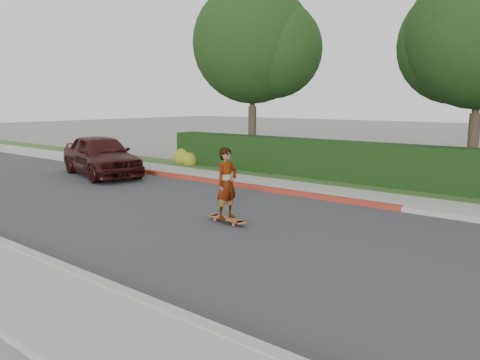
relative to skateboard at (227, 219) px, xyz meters
The scene contains 14 objects.
ground 1.87m from the skateboard, ahead, with size 120.00×120.00×0.00m, color slate.
road 1.87m from the skateboard, ahead, with size 60.00×8.00×0.01m, color #2D2D30.
curb_near 4.69m from the skateboard, 66.69° to the right, with size 60.00×0.20×0.15m, color #9E9E99.
sidewalk_near 5.53m from the skateboard, 70.38° to the right, with size 60.00×1.60×0.12m, color gray.
curb_far 4.31m from the skateboard, 64.52° to the left, with size 60.00×0.20×0.15m, color #9E9E99.
curb_red_section 5.00m from the skateboard, 128.92° to the left, with size 12.00×0.21×0.15m, color maroon.
sidewalk_far 5.14m from the skateboard, 68.84° to the left, with size 60.00×1.60×0.12m, color gray.
planting_strip 6.66m from the skateboard, 73.81° to the left, with size 60.00×1.60×0.10m, color #2D4C1E.
hedge 7.12m from the skateboard, 99.29° to the left, with size 15.00×1.00×1.50m, color black.
flowering_shrub 10.45m from the skateboard, 141.31° to the left, with size 1.40×1.00×0.90m.
tree_left 11.43m from the skateboard, 123.71° to the left, with size 5.99×5.21×8.00m.
skateboard is the anchor object (origin of this frame).
skateboarder 0.88m from the skateboard, ahead, with size 0.63×0.41×1.72m, color white.
car_maroon 8.97m from the skateboard, 164.42° to the left, with size 1.93×4.80×1.63m, color #341110.
Camera 1 is at (5.33, -8.12, 2.93)m, focal length 35.00 mm.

